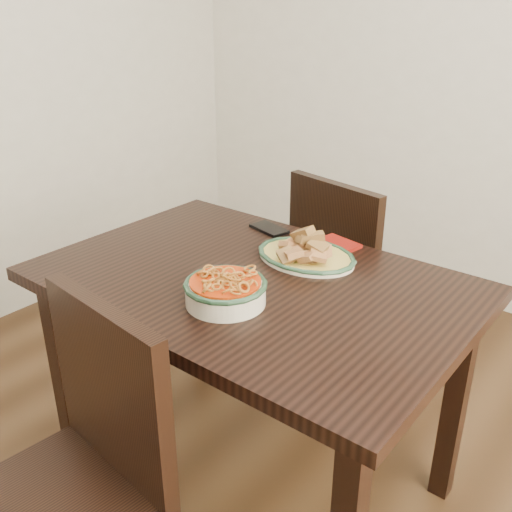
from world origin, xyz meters
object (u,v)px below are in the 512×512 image
Objects in this scene: fish_plate at (307,246)px; smartphone at (269,229)px; noodle_bowl at (225,288)px; chair_far at (349,273)px; chair_near at (78,471)px; dining_table at (252,306)px.

smartphone is (-0.24, 0.12, -0.04)m from fish_plate.
noodle_bowl is at bearing -91.75° from fish_plate.
chair_far is 4.01× the size of noodle_bowl.
fish_plate is 1.41× the size of noodle_bowl.
fish_plate is 2.32× the size of smartphone.
chair_near is 1.01m from smartphone.
fish_plate reaches higher than noodle_bowl.
fish_plate is at bearing -14.47° from smartphone.
fish_plate is (0.05, 0.20, 0.14)m from dining_table.
fish_plate is (0.09, -0.46, 0.30)m from chair_far.
dining_table is 0.68m from chair_far.
noodle_bowl is (0.08, -0.82, 0.29)m from chair_far.
chair_far reaches higher than smartphone.
dining_table is 3.93× the size of fish_plate.
chair_near is 6.59× the size of smartphone.
chair_near is 0.56m from noodle_bowl.
chair_near reaches higher than dining_table.
chair_near is (-0.00, -0.63, -0.15)m from dining_table.
fish_plate reaches higher than dining_table.
dining_table is at bearing 104.81° from noodle_bowl.
chair_near is 4.01× the size of noodle_bowl.
noodle_bowl reaches higher than smartphone.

